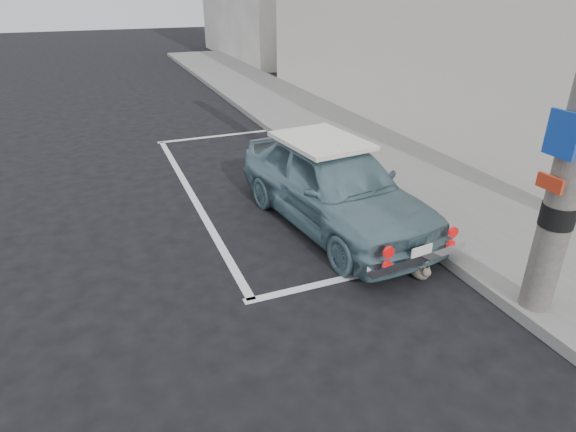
# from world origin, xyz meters

# --- Properties ---
(ground) EXTENTS (80.00, 80.00, 0.00)m
(ground) POSITION_xyz_m (0.00, 0.00, 0.00)
(ground) COLOR black
(ground) RESTS_ON ground
(sidewalk) EXTENTS (2.80, 40.00, 0.15)m
(sidewalk) POSITION_xyz_m (3.20, 2.00, 0.07)
(sidewalk) COLOR slate
(sidewalk) RESTS_ON ground
(pline_rear) EXTENTS (3.00, 0.12, 0.01)m
(pline_rear) POSITION_xyz_m (0.50, -0.50, 0.00)
(pline_rear) COLOR silver
(pline_rear) RESTS_ON ground
(pline_front) EXTENTS (3.00, 0.12, 0.01)m
(pline_front) POSITION_xyz_m (0.50, 6.50, 0.00)
(pline_front) COLOR silver
(pline_front) RESTS_ON ground
(pline_side) EXTENTS (0.12, 7.00, 0.01)m
(pline_side) POSITION_xyz_m (-0.90, 3.00, 0.00)
(pline_side) COLOR silver
(pline_side) RESTS_ON ground
(retro_coupe) EXTENTS (2.06, 4.15, 1.36)m
(retro_coupe) POSITION_xyz_m (0.96, 1.00, 0.69)
(retro_coupe) COLOR slate
(retro_coupe) RESTS_ON ground
(cat) EXTENTS (0.20, 0.46, 0.25)m
(cat) POSITION_xyz_m (1.30, -0.86, 0.11)
(cat) COLOR brown
(cat) RESTS_ON ground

